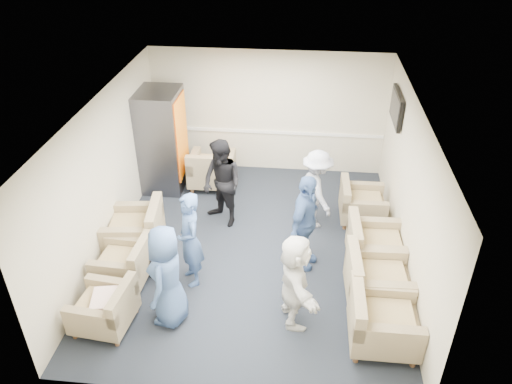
# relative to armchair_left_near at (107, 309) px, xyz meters

# --- Properties ---
(floor) EXTENTS (6.00, 6.00, 0.00)m
(floor) POSITION_rel_armchair_left_near_xyz_m (1.91, 1.99, -0.32)
(floor) COLOR black
(floor) RESTS_ON ground
(ceiling) EXTENTS (6.00, 6.00, 0.00)m
(ceiling) POSITION_rel_armchair_left_near_xyz_m (1.91, 1.99, 2.38)
(ceiling) COLOR white
(ceiling) RESTS_ON back_wall
(back_wall) EXTENTS (5.00, 0.02, 2.70)m
(back_wall) POSITION_rel_armchair_left_near_xyz_m (1.91, 4.99, 1.03)
(back_wall) COLOR beige
(back_wall) RESTS_ON floor
(front_wall) EXTENTS (5.00, 0.02, 2.70)m
(front_wall) POSITION_rel_armchair_left_near_xyz_m (1.91, -1.01, 1.03)
(front_wall) COLOR beige
(front_wall) RESTS_ON floor
(left_wall) EXTENTS (0.02, 6.00, 2.70)m
(left_wall) POSITION_rel_armchair_left_near_xyz_m (-0.59, 1.99, 1.03)
(left_wall) COLOR beige
(left_wall) RESTS_ON floor
(right_wall) EXTENTS (0.02, 6.00, 2.70)m
(right_wall) POSITION_rel_armchair_left_near_xyz_m (4.41, 1.99, 1.03)
(right_wall) COLOR beige
(right_wall) RESTS_ON floor
(chair_rail) EXTENTS (4.98, 0.04, 0.06)m
(chair_rail) POSITION_rel_armchair_left_near_xyz_m (1.91, 4.97, 0.58)
(chair_rail) COLOR white
(chair_rail) RESTS_ON back_wall
(tv) EXTENTS (0.10, 1.00, 0.58)m
(tv) POSITION_rel_armchair_left_near_xyz_m (4.34, 3.79, 1.73)
(tv) COLOR black
(tv) RESTS_ON right_wall
(armchair_left_near) EXTENTS (0.88, 0.88, 0.64)m
(armchair_left_near) POSITION_rel_armchair_left_near_xyz_m (0.00, 0.00, 0.00)
(armchair_left_near) COLOR #8B7859
(armchair_left_near) RESTS_ON floor
(armchair_left_mid) EXTENTS (0.85, 0.85, 0.65)m
(armchair_left_mid) POSITION_rel_armchair_left_near_xyz_m (-0.04, 0.99, 0.01)
(armchair_left_mid) COLOR #8B7859
(armchair_left_mid) RESTS_ON floor
(armchair_left_far) EXTENTS (1.05, 1.05, 0.75)m
(armchair_left_far) POSITION_rel_armchair_left_near_xyz_m (-0.11, 1.83, 0.06)
(armchair_left_far) COLOR #8B7859
(armchair_left_far) RESTS_ON floor
(armchair_right_near) EXTENTS (0.94, 0.94, 0.75)m
(armchair_right_near) POSITION_rel_armchair_left_near_xyz_m (3.86, 0.09, 0.05)
(armchair_right_near) COLOR #8B7859
(armchair_right_near) RESTS_ON floor
(armchair_right_midnear) EXTENTS (0.99, 0.99, 0.76)m
(armchair_right_midnear) POSITION_rel_armchair_left_near_xyz_m (3.87, 0.92, 0.06)
(armchair_right_midnear) COLOR #8B7859
(armchair_right_midnear) RESTS_ON floor
(armchair_right_midfar) EXTENTS (0.96, 0.96, 0.75)m
(armchair_right_midfar) POSITION_rel_armchair_left_near_xyz_m (3.93, 1.77, 0.05)
(armchair_right_midfar) COLOR #8B7859
(armchair_right_midfar) RESTS_ON floor
(armchair_right_far) EXTENTS (0.85, 0.85, 0.67)m
(armchair_right_far) POSITION_rel_armchair_left_near_xyz_m (3.81, 3.13, 0.02)
(armchair_right_far) COLOR #8B7859
(armchair_right_far) RESTS_ON floor
(armchair_corner) EXTENTS (0.94, 0.94, 0.74)m
(armchair_corner) POSITION_rel_armchair_left_near_xyz_m (0.80, 4.06, 0.05)
(armchair_corner) COLOR #8B7859
(armchair_corner) RESTS_ON floor
(vending_machine) EXTENTS (0.85, 1.00, 2.11)m
(vending_machine) POSITION_rel_armchair_left_near_xyz_m (-0.19, 4.02, 0.74)
(vending_machine) COLOR #4C4C54
(vending_machine) RESTS_ON floor
(backpack) EXTENTS (0.25, 0.18, 0.43)m
(backpack) POSITION_rel_armchair_left_near_xyz_m (0.45, 1.14, -0.10)
(backpack) COLOR black
(backpack) RESTS_ON floor
(pillow) EXTENTS (0.43, 0.51, 0.13)m
(pillow) POSITION_rel_armchair_left_near_xyz_m (-0.01, 0.01, 0.17)
(pillow) COLOR white
(pillow) RESTS_ON armchair_left_near
(person_front_left) EXTENTS (0.60, 0.84, 1.62)m
(person_front_left) POSITION_rel_armchair_left_near_xyz_m (0.87, 0.24, 0.49)
(person_front_left) COLOR #3A568C
(person_front_left) RESTS_ON floor
(person_mid_left) EXTENTS (0.62, 0.70, 1.62)m
(person_mid_left) POSITION_rel_armchair_left_near_xyz_m (1.01, 1.10, 0.49)
(person_mid_left) COLOR #3A568C
(person_mid_left) RESTS_ON floor
(person_back_left) EXTENTS (1.04, 1.02, 1.70)m
(person_back_left) POSITION_rel_armchair_left_near_xyz_m (1.25, 2.78, 0.53)
(person_back_left) COLOR black
(person_back_left) RESTS_ON floor
(person_back_right) EXTENTS (0.93, 1.14, 1.54)m
(person_back_right) POSITION_rel_armchair_left_near_xyz_m (2.97, 2.88, 0.45)
(person_back_right) COLOR silver
(person_back_right) RESTS_ON floor
(person_mid_right) EXTENTS (0.74, 1.08, 1.71)m
(person_mid_right) POSITION_rel_armchair_left_near_xyz_m (2.78, 1.69, 0.54)
(person_mid_right) COLOR #3A568C
(person_mid_right) RESTS_ON floor
(person_front_right) EXTENTS (0.73, 1.45, 1.50)m
(person_front_right) POSITION_rel_armchair_left_near_xyz_m (2.67, 0.40, 0.43)
(person_front_right) COLOR silver
(person_front_right) RESTS_ON floor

